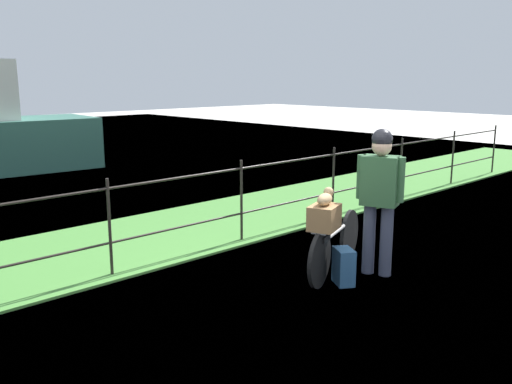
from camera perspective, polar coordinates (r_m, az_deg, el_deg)
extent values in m
plane|color=beige|center=(5.64, 5.40, -11.62)|extent=(60.00, 60.00, 0.00)
cube|color=#478438|center=(7.89, -11.85, -4.82)|extent=(27.00, 2.40, 0.03)
cylinder|color=#28231E|center=(6.43, -14.90, -3.65)|extent=(0.04, 0.04, 1.14)
cylinder|color=#28231E|center=(7.55, -1.52, -0.96)|extent=(0.04, 0.04, 1.14)
cylinder|color=#28231E|center=(8.98, 7.99, 0.99)|extent=(0.04, 0.04, 1.14)
cylinder|color=#28231E|center=(10.60, 14.76, 2.36)|extent=(0.04, 0.04, 1.14)
cylinder|color=#28231E|center=(12.33, 19.69, 3.34)|extent=(0.04, 0.04, 1.14)
cylinder|color=#28231E|center=(14.14, 23.39, 4.05)|extent=(0.04, 0.04, 1.14)
cylinder|color=#28231E|center=(6.98, -7.62, -3.57)|extent=(18.00, 0.03, 0.03)
cylinder|color=#28231E|center=(6.84, -7.77, 1.50)|extent=(18.00, 0.03, 0.03)
cylinder|color=black|center=(6.99, 9.63, -4.36)|extent=(0.60, 0.26, 0.62)
cylinder|color=black|center=(6.01, 6.59, -6.98)|extent=(0.60, 0.26, 0.62)
cylinder|color=#BCB7B2|center=(6.45, 8.27, -4.12)|extent=(0.81, 0.33, 0.04)
cube|color=black|center=(6.05, 7.02, -4.75)|extent=(0.22, 0.15, 0.06)
cube|color=slate|center=(6.02, 7.04, -3.91)|extent=(0.39, 0.27, 0.02)
cube|color=olive|center=(5.99, 7.08, -2.61)|extent=(0.44, 0.39, 0.27)
ellipsoid|color=tan|center=(5.94, 7.13, -0.76)|extent=(0.31, 0.23, 0.13)
sphere|color=tan|center=(6.04, 7.52, 0.00)|extent=(0.11, 0.11, 0.11)
cylinder|color=#383D51|center=(6.51, 11.60, -4.75)|extent=(0.14, 0.14, 0.82)
cylinder|color=#383D51|center=(6.47, 13.32, -4.94)|extent=(0.14, 0.14, 0.82)
cube|color=#2D5633|center=(6.33, 12.73, 1.15)|extent=(0.38, 0.46, 0.56)
cylinder|color=#2D5633|center=(6.38, 10.83, 1.57)|extent=(0.10, 0.10, 0.50)
cylinder|color=#2D5633|center=(6.28, 14.69, 1.23)|extent=(0.10, 0.10, 0.50)
sphere|color=tan|center=(6.27, 12.89, 4.66)|extent=(0.22, 0.22, 0.22)
sphere|color=black|center=(6.26, 12.92, 5.36)|extent=(0.23, 0.23, 0.23)
cube|color=#28517A|center=(6.18, 9.07, -7.61)|extent=(0.30, 0.33, 0.40)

